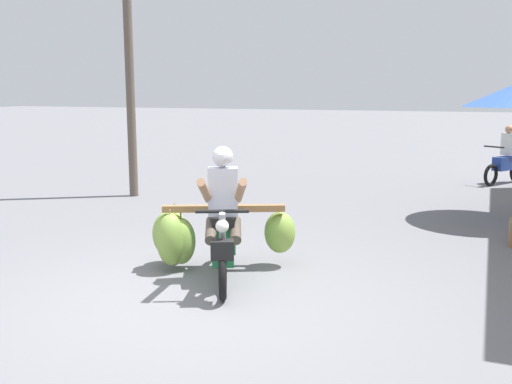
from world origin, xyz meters
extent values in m
plane|color=slate|center=(0.00, 0.00, 0.00)|extent=(120.00, 120.00, 0.00)
torus|color=black|center=(0.29, 0.16, 0.28)|extent=(0.30, 0.54, 0.56)
torus|color=black|center=(-0.20, 1.25, 0.28)|extent=(0.30, 0.54, 0.56)
cube|color=#196638|center=(0.09, 0.62, 0.32)|extent=(0.45, 0.61, 0.08)
cube|color=#196638|center=(-0.08, 0.98, 0.50)|extent=(0.52, 0.70, 0.36)
cube|color=black|center=(-0.05, 0.91, 0.72)|extent=(0.49, 0.65, 0.10)
cylinder|color=gray|center=(0.27, 0.22, 0.62)|extent=(0.18, 0.29, 0.69)
cylinder|color=black|center=(0.28, 0.18, 0.96)|extent=(0.53, 0.27, 0.04)
sphere|color=silver|center=(0.32, 0.11, 0.82)|extent=(0.14, 0.14, 0.14)
cube|color=black|center=(0.33, 0.07, 0.58)|extent=(0.28, 0.25, 0.20)
cube|color=#196638|center=(0.29, 0.16, 0.58)|extent=(0.21, 0.30, 0.04)
cube|color=olive|center=(-0.14, 1.12, 0.78)|extent=(1.41, 0.71, 0.08)
cube|color=olive|center=(-0.22, 1.28, 0.75)|extent=(1.26, 0.63, 0.06)
ellipsoid|color=#81A544|center=(-0.70, 0.78, 0.41)|extent=(0.46, 0.46, 0.64)
cylinder|color=#998459|center=(-0.70, 0.78, 0.74)|extent=(0.02, 0.02, 0.09)
ellipsoid|color=#7EA241|center=(0.45, 1.50, 0.45)|extent=(0.44, 0.40, 0.53)
cylinder|color=#998459|center=(0.45, 1.50, 0.74)|extent=(0.02, 0.02, 0.11)
ellipsoid|color=#86A948|center=(-0.63, 0.92, 0.37)|extent=(0.47, 0.46, 0.58)
cylinder|color=#998459|center=(-0.63, 0.92, 0.71)|extent=(0.02, 0.02, 0.16)
ellipsoid|color=#85A948|center=(-0.83, 1.11, 0.39)|extent=(0.40, 0.37, 0.61)
cylinder|color=#998459|center=(-0.83, 1.11, 0.73)|extent=(0.02, 0.02, 0.13)
ellipsoid|color=#81A544|center=(-0.82, 0.92, 0.44)|extent=(0.48, 0.45, 0.56)
cylinder|color=#998459|center=(-0.82, 0.92, 0.74)|extent=(0.02, 0.02, 0.10)
cube|color=#B2B7C6|center=(0.00, 0.80, 1.05)|extent=(0.40, 0.34, 0.56)
sphere|color=silver|center=(0.01, 0.78, 1.46)|extent=(0.24, 0.24, 0.24)
cylinder|color=#9E7051|center=(0.32, 0.57, 1.11)|extent=(0.42, 0.67, 0.39)
cylinder|color=#9E7051|center=(-0.03, 0.41, 1.11)|extent=(0.33, 0.71, 0.39)
cylinder|color=#4C4238|center=(0.18, 0.75, 0.62)|extent=(0.30, 0.45, 0.27)
cylinder|color=#4C4238|center=(-0.08, 0.63, 0.62)|extent=(0.30, 0.45, 0.27)
torus|color=black|center=(2.89, 9.22, 0.26)|extent=(0.34, 0.49, 0.52)
cube|color=navy|center=(3.23, 9.78, 0.50)|extent=(0.67, 0.89, 0.32)
cylinder|color=black|center=(2.92, 9.26, 0.92)|extent=(0.45, 0.29, 0.04)
cube|color=silver|center=(3.24, 9.79, 0.95)|extent=(0.36, 0.33, 0.52)
sphere|color=tan|center=(3.23, 9.78, 1.30)|extent=(0.20, 0.20, 0.20)
cylinder|color=brown|center=(-4.11, 5.04, 3.37)|extent=(0.18, 0.18, 6.74)
camera|label=1|loc=(2.83, -5.14, 2.20)|focal=40.48mm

